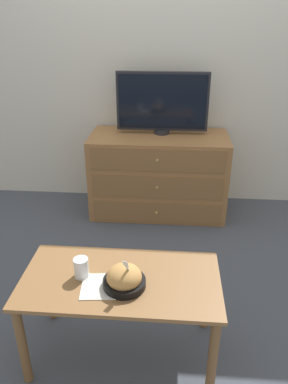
% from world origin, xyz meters
% --- Properties ---
extents(ground_plane, '(12.00, 12.00, 0.00)m').
position_xyz_m(ground_plane, '(0.00, 0.00, 0.00)').
color(ground_plane, '#474C56').
extents(wall_back, '(12.00, 0.05, 2.60)m').
position_xyz_m(wall_back, '(0.00, 0.03, 1.30)').
color(wall_back, silver).
rests_on(wall_back, ground_plane).
extents(dresser, '(1.13, 0.53, 0.69)m').
position_xyz_m(dresser, '(-0.01, -0.29, 0.34)').
color(dresser, '#9E6B3D').
rests_on(dresser, ground_plane).
extents(tv, '(0.74, 0.13, 0.50)m').
position_xyz_m(tv, '(0.01, -0.22, 0.94)').
color(tv, '#232328').
rests_on(tv, dresser).
extents(coffee_table, '(0.94, 0.49, 0.47)m').
position_xyz_m(coffee_table, '(-0.12, -1.83, 0.40)').
color(coffee_table, olive).
rests_on(coffee_table, ground_plane).
extents(takeout_bowl, '(0.20, 0.20, 0.17)m').
position_xyz_m(takeout_bowl, '(-0.09, -1.89, 0.51)').
color(takeout_bowl, black).
rests_on(takeout_bowl, coffee_table).
extents(drink_cup, '(0.07, 0.07, 0.10)m').
position_xyz_m(drink_cup, '(-0.30, -1.83, 0.51)').
color(drink_cup, beige).
rests_on(drink_cup, coffee_table).
extents(napkin, '(0.20, 0.20, 0.00)m').
position_xyz_m(napkin, '(-0.20, -1.90, 0.47)').
color(napkin, silver).
rests_on(napkin, coffee_table).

